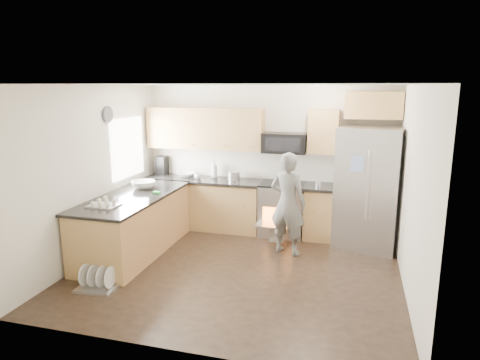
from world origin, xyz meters
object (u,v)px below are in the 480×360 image
(person, at_px, (288,204))
(refrigerator, at_px, (368,189))
(dish_rack, at_px, (98,282))
(stove_range, at_px, (282,197))

(person, bearing_deg, refrigerator, -136.52)
(refrigerator, bearing_deg, person, -143.20)
(refrigerator, xyz_separation_m, person, (-1.19, -0.60, -0.17))
(refrigerator, xyz_separation_m, dish_rack, (-3.37, -2.47, -0.90))
(person, bearing_deg, dish_rack, 57.31)
(stove_range, distance_m, person, 0.88)
(stove_range, height_order, refrigerator, refrigerator)
(stove_range, xyz_separation_m, refrigerator, (1.42, -0.24, 0.30))
(refrigerator, height_order, dish_rack, refrigerator)
(stove_range, distance_m, dish_rack, 3.39)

